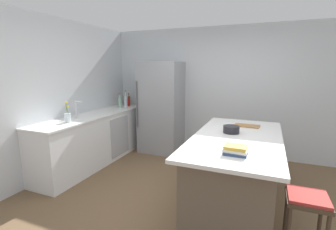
% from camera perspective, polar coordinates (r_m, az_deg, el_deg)
% --- Properties ---
extents(ground_plane, '(7.20, 7.20, 0.00)m').
position_cam_1_polar(ground_plane, '(3.42, 4.98, -20.43)').
color(ground_plane, brown).
extents(wall_rear, '(6.00, 0.10, 2.60)m').
position_cam_1_polar(wall_rear, '(5.13, 12.88, 5.37)').
color(wall_rear, silver).
rests_on(wall_rear, ground_plane).
extents(wall_left, '(0.10, 6.00, 2.60)m').
position_cam_1_polar(wall_left, '(4.35, -27.20, 3.45)').
color(wall_left, silver).
rests_on(wall_left, ground_plane).
extents(counter_run_left, '(0.63, 2.67, 0.94)m').
position_cam_1_polar(counter_run_left, '(4.82, -16.48, -5.24)').
color(counter_run_left, white).
rests_on(counter_run_left, ground_plane).
extents(kitchen_island, '(1.05, 2.11, 0.94)m').
position_cam_1_polar(kitchen_island, '(3.31, 15.53, -12.68)').
color(kitchen_island, brown).
rests_on(kitchen_island, ground_plane).
extents(refrigerator, '(0.84, 0.72, 1.91)m').
position_cam_1_polar(refrigerator, '(5.16, -1.61, 1.78)').
color(refrigerator, '#93969B').
rests_on(refrigerator, ground_plane).
extents(bar_stool, '(0.36, 0.36, 0.64)m').
position_cam_1_polar(bar_stool, '(2.71, 29.90, -18.22)').
color(bar_stool, '#473828').
rests_on(bar_stool, ground_plane).
extents(sink_faucet, '(0.15, 0.05, 0.30)m').
position_cam_1_polar(sink_faucet, '(4.42, -20.67, 1.37)').
color(sink_faucet, silver).
rests_on(sink_faucet, counter_run_left).
extents(flower_vase, '(0.09, 0.09, 0.33)m').
position_cam_1_polar(flower_vase, '(4.11, -22.57, -0.30)').
color(flower_vase, silver).
rests_on(flower_vase, counter_run_left).
extents(vinegar_bottle, '(0.05, 0.05, 0.27)m').
position_cam_1_polar(vinegar_bottle, '(5.69, -9.19, 3.43)').
color(vinegar_bottle, '#994C23').
rests_on(vinegar_bottle, counter_run_left).
extents(whiskey_bottle, '(0.08, 0.08, 0.30)m').
position_cam_1_polar(whiskey_bottle, '(5.62, -10.01, 3.42)').
color(whiskey_bottle, brown).
rests_on(whiskey_bottle, counter_run_left).
extents(hot_sauce_bottle, '(0.05, 0.05, 0.21)m').
position_cam_1_polar(hot_sauce_bottle, '(5.48, -9.20, 2.87)').
color(hot_sauce_bottle, red).
rests_on(hot_sauce_bottle, counter_run_left).
extents(soda_bottle, '(0.08, 0.08, 0.36)m').
position_cam_1_polar(soda_bottle, '(5.38, -9.95, 3.37)').
color(soda_bottle, silver).
rests_on(soda_bottle, counter_run_left).
extents(gin_bottle, '(0.07, 0.07, 0.30)m').
position_cam_1_polar(gin_bottle, '(5.35, -11.25, 3.00)').
color(gin_bottle, '#8CB79E').
rests_on(gin_bottle, counter_run_left).
extents(cookbook_stack, '(0.24, 0.20, 0.09)m').
position_cam_1_polar(cookbook_stack, '(2.52, 15.61, -7.94)').
color(cookbook_stack, '#334770').
rests_on(cookbook_stack, kitchen_island).
extents(mixing_bowl, '(0.21, 0.21, 0.09)m').
position_cam_1_polar(mixing_bowl, '(3.31, 14.69, -3.29)').
color(mixing_bowl, black).
rests_on(mixing_bowl, kitchen_island).
extents(cutting_board, '(0.36, 0.21, 0.02)m').
position_cam_1_polar(cutting_board, '(3.74, 18.10, -2.42)').
color(cutting_board, '#9E7042').
rests_on(cutting_board, kitchen_island).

